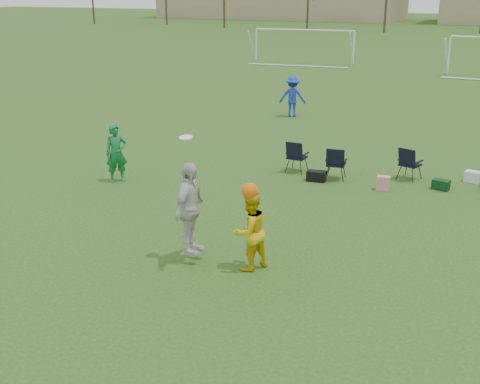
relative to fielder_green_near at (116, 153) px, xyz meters
The scene contains 6 objects.
ground 7.51m from the fielder_green_near, 38.54° to the right, with size 260.00×260.00×0.00m, color #224C17.
fielder_green_near is the anchor object (origin of this frame).
fielder_blue 10.91m from the fielder_green_near, 81.99° to the left, with size 1.13×0.65×1.75m, color #1937C1.
center_contest 6.31m from the fielder_green_near, 36.77° to the right, with size 1.96×1.25×2.61m.
sideline_setup 9.46m from the fielder_green_near, 21.13° to the left, with size 9.14×2.13×1.67m.
goal_left 29.66m from the fielder_green_near, 98.07° to the left, with size 7.39×0.76×2.46m.
Camera 1 is at (4.21, -9.08, 5.36)m, focal length 45.00 mm.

